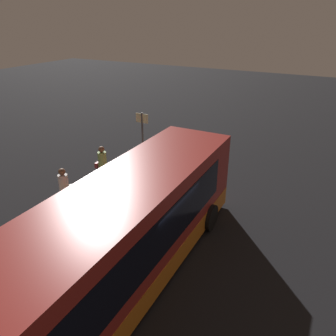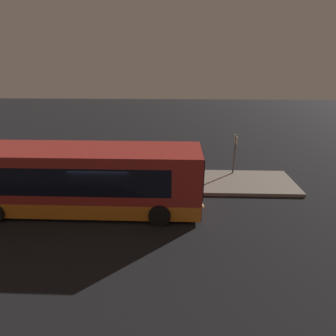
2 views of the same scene
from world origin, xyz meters
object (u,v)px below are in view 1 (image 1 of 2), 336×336
bus_lead (116,244)px  sign_post (142,129)px  passenger_boarding (102,164)px  suitcase (76,205)px  passenger_waiting (65,188)px

bus_lead → sign_post: size_ratio=4.67×
passenger_boarding → suitcase: (-2.48, -0.60, -0.63)m
passenger_boarding → passenger_waiting: (-2.44, -0.11, -0.00)m
suitcase → sign_post: 6.06m
passenger_boarding → passenger_waiting: bearing=-178.6°
sign_post → bus_lead: bearing=-152.7°
sign_post → passenger_boarding: bearing=-179.4°
suitcase → bus_lead: bearing=-121.5°
passenger_boarding → bus_lead: bearing=-139.4°
bus_lead → suitcase: (2.16, 3.53, -0.98)m
suitcase → passenger_waiting: bearing=85.5°
passenger_boarding → sign_post: (3.43, 0.04, 0.58)m
passenger_waiting → sign_post: 5.90m
bus_lead → passenger_boarding: bus_lead is taller
bus_lead → passenger_waiting: size_ratio=6.39×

